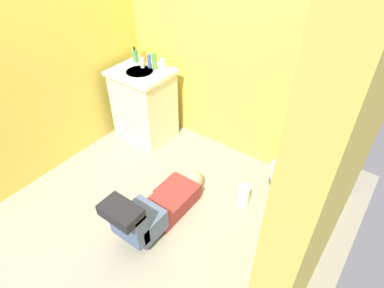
% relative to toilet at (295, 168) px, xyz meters
% --- Properties ---
extents(ground_plane, '(3.01, 3.17, 0.04)m').
position_rel_toilet_xyz_m(ground_plane, '(-0.86, -0.78, -0.39)').
color(ground_plane, gray).
extents(wall_back, '(2.67, 0.08, 2.40)m').
position_rel_toilet_xyz_m(wall_back, '(-0.86, 0.35, 0.83)').
color(wall_back, '#DEC54E').
rests_on(wall_back, ground_plane).
extents(wall_left, '(0.08, 2.17, 2.40)m').
position_rel_toilet_xyz_m(wall_left, '(-2.15, -0.78, 0.83)').
color(wall_left, '#DEC54E').
rests_on(wall_left, ground_plane).
extents(wall_right, '(0.08, 2.17, 2.40)m').
position_rel_toilet_xyz_m(wall_right, '(0.44, -0.78, 0.83)').
color(wall_right, '#DEC54E').
rests_on(wall_right, ground_plane).
extents(toilet, '(0.36, 0.46, 0.75)m').
position_rel_toilet_xyz_m(toilet, '(0.00, 0.00, 0.00)').
color(toilet, white).
rests_on(toilet, ground_plane).
extents(vanity_cabinet, '(0.60, 0.52, 0.82)m').
position_rel_toilet_xyz_m(vanity_cabinet, '(-1.72, -0.06, 0.05)').
color(vanity_cabinet, beige).
rests_on(vanity_cabinet, ground_plane).
extents(faucet, '(0.02, 0.02, 0.10)m').
position_rel_toilet_xyz_m(faucet, '(-1.72, 0.08, 0.50)').
color(faucet, silver).
rests_on(faucet, vanity_cabinet).
extents(person_plumber, '(0.39, 1.06, 0.52)m').
position_rel_toilet_xyz_m(person_plumber, '(-0.80, -0.94, -0.19)').
color(person_plumber, maroon).
rests_on(person_plumber, ground_plane).
extents(tissue_box, '(0.22, 0.11, 0.10)m').
position_rel_toilet_xyz_m(tissue_box, '(-0.05, 0.09, 0.43)').
color(tissue_box, silver).
rests_on(tissue_box, toilet).
extents(toiletry_bag, '(0.12, 0.09, 0.11)m').
position_rel_toilet_xyz_m(toiletry_bag, '(0.10, 0.09, 0.44)').
color(toiletry_bag, '#B22D3F').
rests_on(toiletry_bag, toilet).
extents(soap_dispenser, '(0.06, 0.06, 0.17)m').
position_rel_toilet_xyz_m(soap_dispenser, '(-1.91, 0.06, 0.52)').
color(soap_dispenser, '#49964E').
rests_on(soap_dispenser, vanity_cabinet).
extents(bottle_amber, '(0.06, 0.06, 0.14)m').
position_rel_toilet_xyz_m(bottle_amber, '(-1.83, 0.10, 0.52)').
color(bottle_amber, gold).
rests_on(bottle_amber, vanity_cabinet).
extents(bottle_white, '(0.04, 0.04, 0.10)m').
position_rel_toilet_xyz_m(bottle_white, '(-1.75, 0.01, 0.50)').
color(bottle_white, white).
rests_on(bottle_white, vanity_cabinet).
extents(bottle_blue, '(0.04, 0.04, 0.14)m').
position_rel_toilet_xyz_m(bottle_blue, '(-1.69, 0.05, 0.52)').
color(bottle_blue, '#4463B4').
rests_on(bottle_blue, vanity_cabinet).
extents(bottle_green, '(0.05, 0.05, 0.18)m').
position_rel_toilet_xyz_m(bottle_green, '(-1.62, 0.04, 0.54)').
color(bottle_green, '#4F9646').
rests_on(bottle_green, vanity_cabinet).
extents(bottle_clear, '(0.05, 0.05, 0.12)m').
position_rel_toilet_xyz_m(bottle_clear, '(-1.55, 0.09, 0.51)').
color(bottle_clear, silver).
rests_on(bottle_clear, vanity_cabinet).
extents(paper_towel_roll, '(0.11, 0.11, 0.21)m').
position_rel_toilet_xyz_m(paper_towel_roll, '(-0.30, -0.32, -0.26)').
color(paper_towel_roll, white).
rests_on(paper_towel_roll, ground_plane).
extents(toilet_paper_roll, '(0.11, 0.11, 0.10)m').
position_rel_toilet_xyz_m(toilet_paper_roll, '(0.24, -0.87, -0.32)').
color(toilet_paper_roll, white).
rests_on(toilet_paper_roll, ground_plane).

